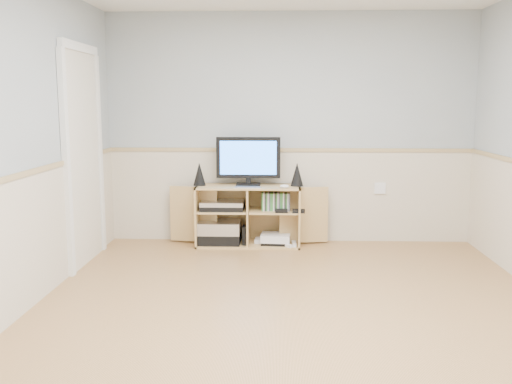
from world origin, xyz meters
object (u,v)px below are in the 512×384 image
media_cabinet (248,214)px  keyboard (248,187)px  monitor (248,159)px  game_consoles (275,239)px

media_cabinet → keyboard: size_ratio=6.43×
media_cabinet → monitor: 0.60m
game_consoles → media_cabinet: bearing=167.4°
game_consoles → keyboard: bearing=-156.0°
keyboard → game_consoles: bearing=26.3°
media_cabinet → game_consoles: size_ratio=3.83×
monitor → keyboard: bearing=-89.6°
monitor → keyboard: 0.33m
keyboard → game_consoles: 0.66m
media_cabinet → monitor: size_ratio=2.53×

